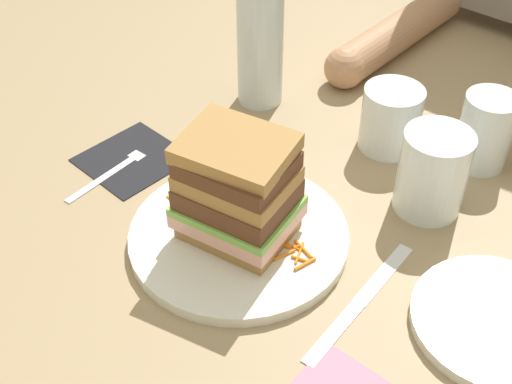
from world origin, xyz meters
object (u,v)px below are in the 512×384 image
(empty_tumbler_1, at_px, (485,131))
(empty_tumbler_0, at_px, (391,119))
(water_bottle, at_px, (260,26))
(side_plate, at_px, (497,322))
(main_plate, at_px, (239,236))
(sandwich, at_px, (238,191))
(napkin_dark, at_px, (132,158))
(juice_glass, at_px, (432,175))
(knife, at_px, (358,304))
(fork, at_px, (120,165))

(empty_tumbler_1, bearing_deg, empty_tumbler_0, -156.50)
(empty_tumbler_0, height_order, empty_tumbler_1, empty_tumbler_1)
(water_bottle, height_order, side_plate, water_bottle)
(main_plate, bearing_deg, water_bottle, 126.21)
(main_plate, relative_size, sandwich, 1.83)
(napkin_dark, distance_m, side_plate, 0.49)
(main_plate, height_order, water_bottle, water_bottle)
(empty_tumbler_1, bearing_deg, sandwich, -113.76)
(napkin_dark, xyz_separation_m, empty_tumbler_1, (0.34, 0.29, 0.05))
(napkin_dark, distance_m, juice_glass, 0.38)
(sandwich, xyz_separation_m, empty_tumbler_1, (0.14, 0.31, -0.03))
(knife, relative_size, water_bottle, 0.75)
(main_plate, height_order, side_plate, main_plate)
(fork, distance_m, side_plate, 0.49)
(empty_tumbler_1, bearing_deg, main_plate, -113.68)
(juice_glass, xyz_separation_m, empty_tumbler_0, (-0.10, 0.07, -0.00))
(juice_glass, distance_m, empty_tumbler_1, 0.12)
(main_plate, xyz_separation_m, napkin_dark, (-0.21, 0.02, -0.01))
(napkin_dark, height_order, empty_tumbler_0, empty_tumbler_0)
(fork, relative_size, water_bottle, 0.62)
(sandwich, xyz_separation_m, fork, (-0.21, -0.00, -0.07))
(knife, relative_size, juice_glass, 1.91)
(fork, height_order, empty_tumbler_1, empty_tumbler_1)
(knife, relative_size, side_plate, 1.16)
(water_bottle, height_order, empty_tumbler_0, water_bottle)
(napkin_dark, distance_m, knife, 0.36)
(juice_glass, xyz_separation_m, empty_tumbler_1, (0.01, 0.12, 0.00))
(knife, bearing_deg, water_bottle, 145.51)
(knife, bearing_deg, side_plate, 30.12)
(fork, bearing_deg, knife, 2.24)
(fork, distance_m, empty_tumbler_1, 0.47)
(empty_tumbler_0, height_order, side_plate, empty_tumbler_0)
(main_plate, distance_m, knife, 0.16)
(sandwich, bearing_deg, knife, 3.93)
(napkin_dark, bearing_deg, juice_glass, 27.32)
(water_bottle, bearing_deg, side_plate, -19.36)
(knife, bearing_deg, napkin_dark, 178.72)
(side_plate, bearing_deg, fork, -170.16)
(fork, bearing_deg, juice_glass, 30.31)
(sandwich, relative_size, water_bottle, 0.51)
(main_plate, distance_m, napkin_dark, 0.21)
(main_plate, distance_m, empty_tumbler_0, 0.27)
(sandwich, height_order, napkin_dark, sandwich)
(knife, bearing_deg, sandwich, -176.07)
(juice_glass, bearing_deg, napkin_dark, -152.68)
(water_bottle, distance_m, side_plate, 0.49)
(fork, bearing_deg, sandwich, 0.93)
(fork, relative_size, knife, 0.83)
(knife, height_order, juice_glass, juice_glass)
(empty_tumbler_0, relative_size, side_plate, 0.50)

